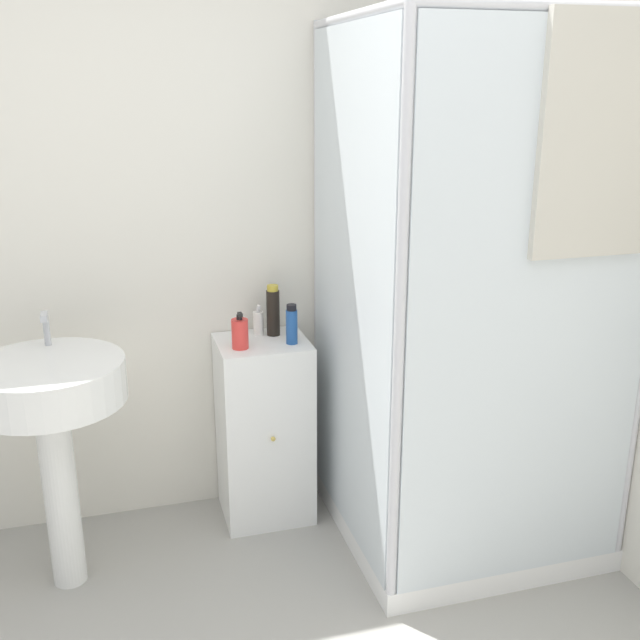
{
  "coord_description": "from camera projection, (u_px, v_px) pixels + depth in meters",
  "views": [
    {
      "loc": [
        -0.15,
        -1.37,
        1.82
      ],
      "look_at": [
        0.56,
        1.1,
        1.01
      ],
      "focal_mm": 42.0,
      "sensor_mm": 36.0,
      "label": 1
    }
  ],
  "objects": [
    {
      "name": "wall_back",
      "position": [
        146.0,
        231.0,
        3.03
      ],
      "size": [
        6.4,
        0.06,
        2.5
      ],
      "primitive_type": "cube",
      "color": "silver",
      "rests_on": "ground_plane"
    },
    {
      "name": "shower_enclosure",
      "position": [
        457.0,
        416.0,
        2.98
      ],
      "size": [
        0.97,
        1.0,
        2.06
      ],
      "color": "white",
      "rests_on": "ground_plane"
    },
    {
      "name": "vanity_cabinet",
      "position": [
        264.0,
        429.0,
        3.21
      ],
      "size": [
        0.38,
        0.36,
        0.8
      ],
      "color": "white",
      "rests_on": "ground_plane"
    },
    {
      "name": "sink",
      "position": [
        51.0,
        406.0,
        2.66
      ],
      "size": [
        0.54,
        0.54,
        1.02
      ],
      "color": "white",
      "rests_on": "ground_plane"
    },
    {
      "name": "soap_dispenser",
      "position": [
        240.0,
        333.0,
        2.99
      ],
      "size": [
        0.07,
        0.07,
        0.15
      ],
      "color": "red",
      "rests_on": "vanity_cabinet"
    },
    {
      "name": "shampoo_bottle_tall_black",
      "position": [
        273.0,
        311.0,
        3.14
      ],
      "size": [
        0.06,
        0.06,
        0.22
      ],
      "color": "black",
      "rests_on": "vanity_cabinet"
    },
    {
      "name": "shampoo_bottle_blue",
      "position": [
        292.0,
        325.0,
        3.04
      ],
      "size": [
        0.05,
        0.05,
        0.17
      ],
      "color": "#1E4C93",
      "rests_on": "vanity_cabinet"
    },
    {
      "name": "lotion_bottle_white",
      "position": [
        258.0,
        323.0,
        3.15
      ],
      "size": [
        0.04,
        0.04,
        0.13
      ],
      "color": "white",
      "rests_on": "vanity_cabinet"
    }
  ]
}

